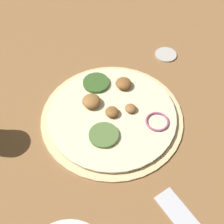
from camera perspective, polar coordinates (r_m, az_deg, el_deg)
The scene contains 3 objects.
ground_plane at distance 0.59m, azimuth -0.00°, elevation -1.02°, with size 3.00×3.00×0.00m, color olive.
pizza at distance 0.59m, azimuth -0.06°, elevation -0.45°, with size 0.27×0.27×0.03m.
loose_cap at distance 0.72m, azimuth 9.88°, elevation 10.38°, with size 0.05×0.05×0.01m.
Camera 1 is at (0.00, -0.35, 0.48)m, focal length 50.00 mm.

